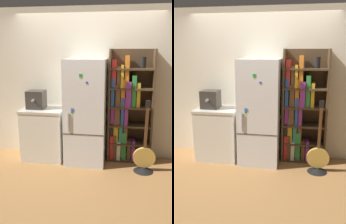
# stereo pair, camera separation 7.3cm
# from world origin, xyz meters

# --- Properties ---
(ground_plane) EXTENTS (16.00, 16.00, 0.00)m
(ground_plane) POSITION_xyz_m (0.00, 0.00, 0.00)
(ground_plane) COLOR #A87542
(wall_back) EXTENTS (8.00, 0.05, 2.60)m
(wall_back) POSITION_xyz_m (0.00, 0.47, 1.30)
(wall_back) COLOR beige
(wall_back) RESTS_ON ground_plane
(refrigerator) EXTENTS (0.66, 0.65, 1.75)m
(refrigerator) POSITION_xyz_m (-0.00, 0.14, 0.88)
(refrigerator) COLOR silver
(refrigerator) RESTS_ON ground_plane
(bookshelf) EXTENTS (0.73, 0.32, 1.91)m
(bookshelf) POSITION_xyz_m (0.66, 0.31, 0.89)
(bookshelf) COLOR #4C3823
(bookshelf) RESTS_ON ground_plane
(kitchen_counter) EXTENTS (0.73, 0.58, 0.91)m
(kitchen_counter) POSITION_xyz_m (-0.75, 0.17, 0.45)
(kitchen_counter) COLOR silver
(kitchen_counter) RESTS_ON ground_plane
(espresso_machine) EXTENTS (0.30, 0.33, 0.31)m
(espresso_machine) POSITION_xyz_m (-0.87, 0.18, 1.06)
(espresso_machine) COLOR #38332D
(espresso_machine) RESTS_ON kitchen_counter
(guitar) EXTENTS (0.35, 0.32, 1.18)m
(guitar) POSITION_xyz_m (0.97, -0.12, 0.17)
(guitar) COLOR black
(guitar) RESTS_ON ground_plane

